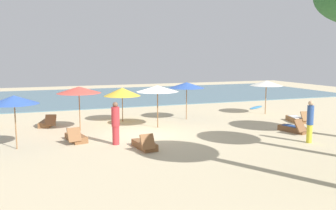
{
  "coord_description": "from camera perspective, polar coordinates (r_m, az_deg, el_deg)",
  "views": [
    {
      "loc": [
        -5.13,
        -16.93,
        3.88
      ],
      "look_at": [
        1.89,
        1.85,
        1.1
      ],
      "focal_mm": 38.41,
      "sensor_mm": 36.0,
      "label": 1
    }
  ],
  "objects": [
    {
      "name": "ground_plane",
      "position": [
        18.11,
        -3.58,
        -4.49
      ],
      "size": [
        60.0,
        60.0,
        0.0
      ],
      "primitive_type": "plane",
      "color": "beige"
    },
    {
      "name": "ocean_water",
      "position": [
        34.53,
        -11.83,
        1.32
      ],
      "size": [
        48.0,
        16.0,
        0.06
      ],
      "primitive_type": "cube",
      "color": "slate",
      "rests_on": "ground_plane"
    },
    {
      "name": "umbrella_0",
      "position": [
        24.48,
        15.33,
        3.36
      ],
      "size": [
        2.13,
        2.13,
        2.24
      ],
      "color": "olive",
      "rests_on": "ground_plane"
    },
    {
      "name": "umbrella_1",
      "position": [
        18.89,
        -13.95,
        2.34
      ],
      "size": [
        2.24,
        2.24,
        2.3
      ],
      "color": "olive",
      "rests_on": "ground_plane"
    },
    {
      "name": "umbrella_3",
      "position": [
        16.0,
        -23.23,
        0.76
      ],
      "size": [
        1.99,
        1.99,
        2.25
      ],
      "color": "olive",
      "rests_on": "ground_plane"
    },
    {
      "name": "umbrella_4",
      "position": [
        21.71,
        2.97,
        3.16
      ],
      "size": [
        2.16,
        2.16,
        2.27
      ],
      "color": "olive",
      "rests_on": "ground_plane"
    },
    {
      "name": "umbrella_5",
      "position": [
        19.2,
        -1.67,
        2.61
      ],
      "size": [
        2.26,
        2.26,
        2.28
      ],
      "color": "brown",
      "rests_on": "ground_plane"
    },
    {
      "name": "umbrella_6",
      "position": [
        21.21,
        -7.28,
        2.09
      ],
      "size": [
        2.16,
        2.16,
        2.0
      ],
      "color": "olive",
      "rests_on": "ground_plane"
    },
    {
      "name": "lounger_0",
      "position": [
        20.94,
        -18.63,
        -2.73
      ],
      "size": [
        1.0,
        1.76,
        0.71
      ],
      "color": "brown",
      "rests_on": "ground_plane"
    },
    {
      "name": "lounger_1",
      "position": [
        19.4,
        19.34,
        -3.56
      ],
      "size": [
        0.97,
        1.75,
        0.73
      ],
      "color": "brown",
      "rests_on": "ground_plane"
    },
    {
      "name": "lounger_2",
      "position": [
        15.14,
        -3.71,
        -6.3
      ],
      "size": [
        0.76,
        1.68,
        0.75
      ],
      "color": "brown",
      "rests_on": "ground_plane"
    },
    {
      "name": "lounger_3",
      "position": [
        22.36,
        19.73,
        -2.11
      ],
      "size": [
        1.03,
        1.79,
        0.69
      ],
      "color": "olive",
      "rests_on": "ground_plane"
    },
    {
      "name": "lounger_5",
      "position": [
        16.9,
        -14.4,
        -5.03
      ],
      "size": [
        0.92,
        1.71,
        0.75
      ],
      "color": "brown",
      "rests_on": "ground_plane"
    },
    {
      "name": "person_0",
      "position": [
        15.8,
        -8.32,
        -2.85
      ],
      "size": [
        0.39,
        0.39,
        1.88
      ],
      "color": "#BF3338",
      "rests_on": "ground_plane"
    },
    {
      "name": "person_1",
      "position": [
        17.15,
        21.62,
        -2.36
      ],
      "size": [
        0.39,
        0.39,
        1.9
      ],
      "color": "yellow",
      "rests_on": "ground_plane"
    },
    {
      "name": "surfboard",
      "position": [
        27.54,
        13.81,
        -0.36
      ],
      "size": [
        1.98,
        1.55,
        0.07
      ],
      "color": "#338CCC",
      "rests_on": "ground_plane"
    }
  ]
}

